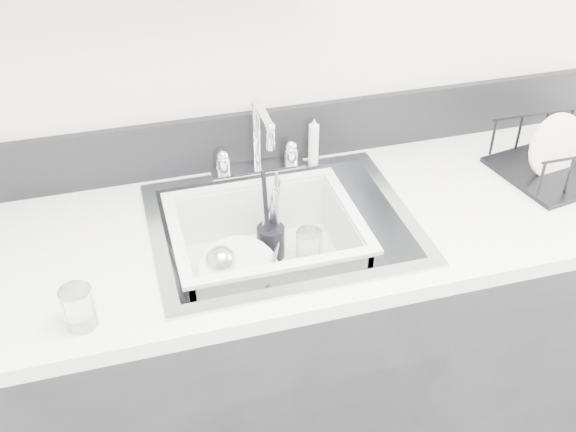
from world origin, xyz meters
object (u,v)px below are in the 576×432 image
object	(u,v)px
sink	(283,253)
dish_rack	(569,149)
wash_tub	(266,248)
counter_run	(283,353)

from	to	relation	value
sink	dish_rack	size ratio (longest dim) A/B	1.77
sink	wash_tub	bearing A→B (deg)	162.40
counter_run	sink	world-z (taller)	sink
wash_tub	dish_rack	world-z (taller)	dish_rack
dish_rack	counter_run	bearing A→B (deg)	172.35
wash_tub	dish_rack	distance (m)	0.87
sink	dish_rack	distance (m)	0.83
wash_tub	counter_run	bearing A→B (deg)	-17.60
counter_run	sink	bearing A→B (deg)	0.00
counter_run	wash_tub	world-z (taller)	wash_tub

